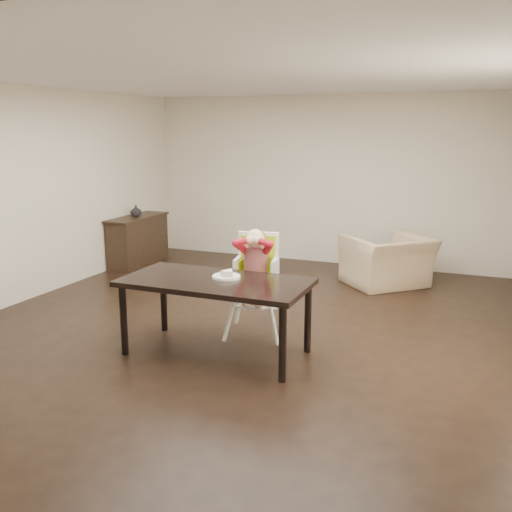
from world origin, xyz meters
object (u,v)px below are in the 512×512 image
at_px(dining_table, 216,288).
at_px(high_chair, 256,260).
at_px(armchair, 388,252).
at_px(sideboard, 138,240).

distance_m(dining_table, high_chair, 0.70).
relative_size(armchair, sideboard, 0.86).
bearing_deg(dining_table, armchair, 70.42).
distance_m(armchair, sideboard, 3.99).
bearing_deg(armchair, dining_table, 26.77).
xyz_separation_m(high_chair, armchair, (0.98, 2.49, -0.34)).
bearing_deg(armchair, high_chair, 24.89).
height_order(dining_table, armchair, armchair).
xyz_separation_m(dining_table, sideboard, (-2.85, 2.93, -0.27)).
bearing_deg(sideboard, dining_table, -45.75).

